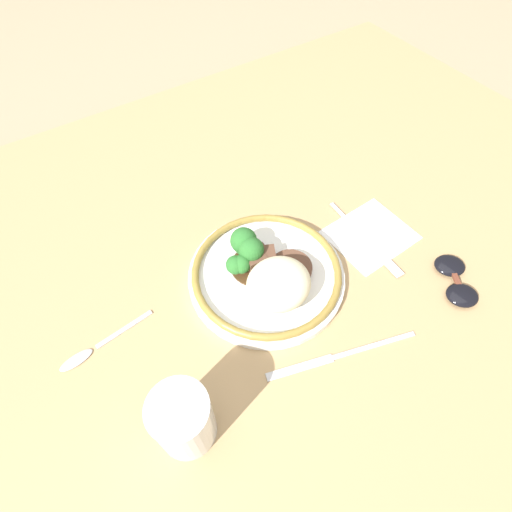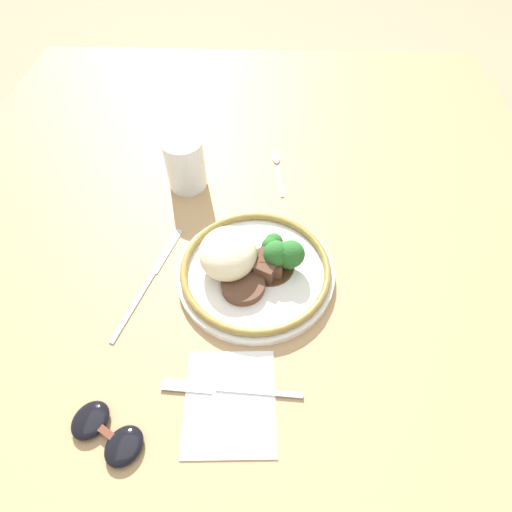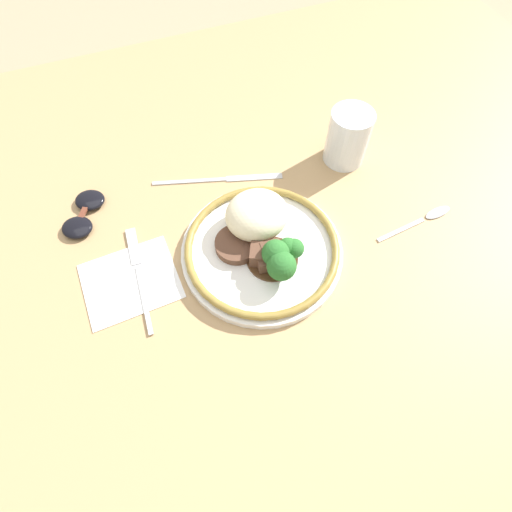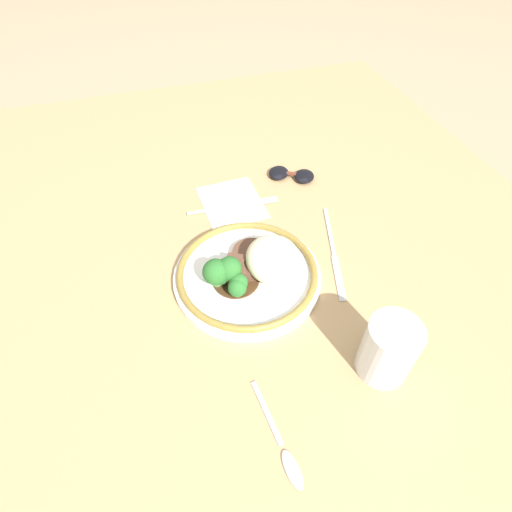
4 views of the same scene
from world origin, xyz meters
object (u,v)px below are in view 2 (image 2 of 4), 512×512
Objects in this scene: fork at (217,388)px; knife at (152,276)px; juice_glass at (186,167)px; spoon at (277,162)px; plate at (253,265)px; sunglasses at (107,433)px.

knife is at bearing -52.63° from fork.
juice_glass reaches higher than fork.
fork is 1.28× the size of spoon.
plate is 0.17m from knife.
juice_glass is at bearing 106.49° from spoon.
juice_glass is 0.47m from sunglasses.
juice_glass is (0.21, 0.13, 0.02)m from plate.
juice_glass is 0.42m from fork.
plate is 0.25m from juice_glass.
sunglasses is at bearing 175.45° from juice_glass.
juice_glass is at bearing 25.54° from sunglasses.
fork is at bearing -34.93° from sunglasses.
spoon is (0.30, -0.20, 0.00)m from knife.
fork is 0.48m from spoon.
fork is (-0.40, -0.09, -0.04)m from juice_glass.
sunglasses is (-0.06, 0.13, 0.00)m from fork.
knife is at bearing 139.56° from spoon.
juice_glass is 0.52× the size of fork.
spoon is at bearing -7.90° from plate.
sunglasses is (-0.54, 0.21, 0.01)m from spoon.
spoon is at bearing -96.40° from fork.
plate is at bearing -3.92° from sunglasses.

